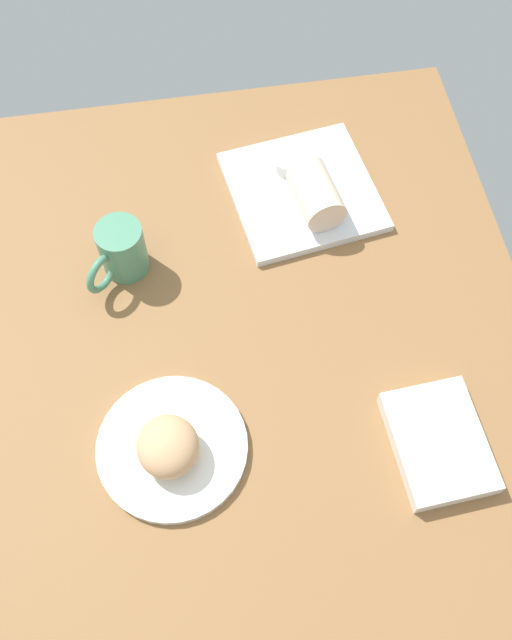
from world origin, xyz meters
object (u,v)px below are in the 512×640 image
Objects in this scene: round_plate at (172,447)px; scone_pastry at (168,447)px; coffee_mug at (121,251)px; sauce_cup at (289,161)px; breakfast_wrap at (316,194)px; book_stack at (438,442)px; square_plate at (303,191)px.

scone_pastry is (-1.09, 0.33, 3.84)cm from round_plate.
round_plate is at bearing -172.09° from coffee_mug.
breakfast_wrap is at bearing -163.22° from sauce_cup.
sauce_cup is at bearing 97.29° from breakfast_wrap.
coffee_mug is at bearing 7.12° from scone_pastry.
book_stack is (-4.61, -39.14, -3.06)cm from scone_pastry.
book_stack reaches higher than square_plate.
round_plate is 2.02× the size of breakfast_wrap.
round_plate is at bearing 147.29° from square_plate.
round_plate is at bearing -16.80° from scone_pastry.
scone_pastry is at bearing 163.20° from round_plate.
scone_pastry reaches higher than round_plate.
book_stack is at bearing -87.44° from breakfast_wrap.
breakfast_wrap reaches higher than round_plate.
breakfast_wrap is at bearing -163.22° from square_plate.
scone_pastry is 0.51× the size of book_stack.
square_plate is at bearing 12.47° from book_stack.
sauce_cup is 0.52× the size of coffee_mug.
scone_pastry is 1.65× the size of sauce_cup.
breakfast_wrap reaches higher than sauce_cup.
square_plate is at bearing -32.37° from scone_pastry.
breakfast_wrap is 46.08cm from book_stack.
sauce_cup is at bearing -62.80° from coffee_mug.
book_stack is at bearing -131.70° from coffee_mug.
book_stack is at bearing -96.72° from scone_pastry.
scone_pastry is 56.61cm from sauce_cup.
scone_pastry reaches higher than square_plate.
coffee_mug is at bearing 7.91° from round_plate.
square_plate is at bearing 97.29° from breakfast_wrap.
book_stack is at bearing -98.36° from round_plate.
coffee_mug is (38.65, 43.39, 3.60)cm from book_stack.
coffee_mug is at bearing 48.30° from book_stack.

